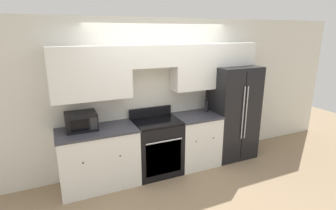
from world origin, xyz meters
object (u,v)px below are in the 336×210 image
at_px(refrigerator, 231,112).
at_px(bottle, 207,106).
at_px(oven_range, 157,147).
at_px(microwave, 81,121).

distance_m(refrigerator, bottle, 0.54).
distance_m(oven_range, bottle, 1.21).
height_order(oven_range, bottle, bottle).
distance_m(microwave, bottle, 2.24).
bearing_deg(microwave, bottle, 0.88).
bearing_deg(bottle, oven_range, -172.71).
relative_size(refrigerator, microwave, 3.90).
bearing_deg(oven_range, bottle, 7.29).
xyz_separation_m(oven_range, refrigerator, (1.57, 0.07, 0.41)).
distance_m(refrigerator, microwave, 2.75).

